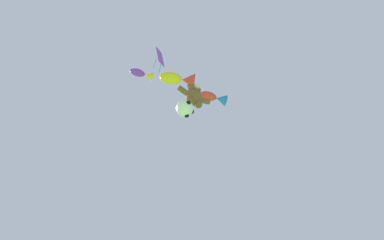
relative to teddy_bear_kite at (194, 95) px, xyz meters
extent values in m
ellipsoid|color=brown|center=(0.00, 0.01, -0.25)|extent=(0.87, 0.74, 1.06)
sphere|color=brown|center=(0.00, 0.01, 0.54)|extent=(0.73, 0.73, 0.73)
sphere|color=beige|center=(0.00, -0.30, 0.49)|extent=(0.31, 0.31, 0.31)
sphere|color=brown|center=(-0.26, 0.01, 0.83)|extent=(0.30, 0.30, 0.30)
cylinder|color=brown|center=(-0.63, 0.01, -0.06)|extent=(0.63, 0.28, 0.49)
sphere|color=brown|center=(-0.24, 0.01, -0.75)|extent=(0.40, 0.40, 0.40)
sphere|color=brown|center=(0.26, 0.01, 0.83)|extent=(0.30, 0.30, 0.30)
cylinder|color=brown|center=(0.63, 0.01, -0.06)|extent=(0.63, 0.28, 0.49)
sphere|color=brown|center=(0.24, 0.01, -0.75)|extent=(0.40, 0.40, 0.40)
sphere|color=white|center=(-0.41, 0.20, -1.38)|extent=(0.82, 0.82, 0.82)
sphere|color=black|center=(-0.04, 0.20, -1.38)|extent=(0.23, 0.23, 0.23)
sphere|color=black|center=(-0.49, 0.45, -1.12)|extent=(0.23, 0.23, 0.23)
sphere|color=black|center=(-0.41, -0.17, -1.44)|extent=(0.23, 0.23, 0.23)
sphere|color=black|center=(-0.23, 0.33, -1.69)|extent=(0.23, 0.23, 0.23)
ellipsoid|color=red|center=(1.41, 0.72, 2.42)|extent=(1.19, 0.78, 0.49)
cone|color=blue|center=(2.24, 0.54, 2.42)|extent=(0.74, 0.82, 0.72)
sphere|color=black|center=(1.06, 0.79, 2.55)|extent=(0.13, 0.13, 0.13)
ellipsoid|color=yellow|center=(-1.07, 1.04, 3.15)|extent=(1.60, 1.23, 0.66)
cone|color=red|center=(-0.05, 0.66, 3.15)|extent=(1.07, 1.19, 0.98)
sphere|color=black|center=(-1.50, 1.20, 3.32)|extent=(0.17, 0.17, 0.17)
ellipsoid|color=purple|center=(-3.08, 1.72, 3.23)|extent=(1.01, 0.66, 0.42)
cone|color=yellow|center=(-2.37, 1.58, 3.23)|extent=(0.62, 0.70, 0.62)
sphere|color=black|center=(-3.38, 1.77, 3.34)|extent=(0.11, 0.11, 0.11)
cube|color=purple|center=(-2.28, -0.15, 2.45)|extent=(0.96, 0.92, 1.31)
cylinder|color=#19ADB2|center=(-2.44, -0.13, 1.26)|extent=(0.03, 0.12, 1.54)
cylinder|color=#19ADB2|center=(-2.11, -0.12, 1.06)|extent=(0.03, 0.25, 1.93)
camera|label=1|loc=(-2.98, -5.35, -11.89)|focal=24.00mm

